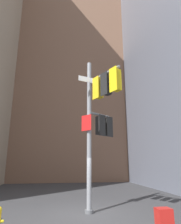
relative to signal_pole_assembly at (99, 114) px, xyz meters
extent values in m
plane|color=#38383A|center=(-0.47, 0.33, -4.70)|extent=(120.00, 120.00, 0.00)
cube|color=brown|center=(-1.38, 22.62, 22.24)|extent=(16.62, 16.62, 53.87)
cylinder|color=gray|center=(-0.47, 0.33, -0.87)|extent=(0.22, 0.22, 7.65)
cylinder|color=#595B5E|center=(-0.47, 0.33, -4.62)|extent=(0.40, 0.40, 0.16)
cylinder|color=gray|center=(0.06, -0.71, 1.80)|extent=(1.16, 2.14, 0.12)
cylinder|color=gray|center=(0.18, 0.81, 0.13)|extent=(1.38, 1.05, 0.12)
cube|color=gold|center=(-0.27, -0.48, 1.20)|extent=(0.24, 0.44, 1.14)
cube|color=gold|center=(-0.10, -0.40, 1.20)|extent=(0.46, 0.46, 1.00)
cylinder|color=#360605|center=(0.08, -0.31, 1.55)|extent=(0.14, 0.21, 0.20)
cube|color=black|center=(0.08, -0.31, 1.67)|extent=(0.16, 0.23, 0.02)
cylinder|color=yellow|center=(0.08, -0.31, 1.20)|extent=(0.14, 0.21, 0.20)
cube|color=black|center=(0.08, -0.31, 1.32)|extent=(0.16, 0.23, 0.02)
cylinder|color=#06311C|center=(0.08, -0.31, 0.85)|extent=(0.14, 0.21, 0.20)
cube|color=black|center=(0.08, -0.31, 0.97)|extent=(0.16, 0.23, 0.02)
cube|color=black|center=(0.02, -1.06, 1.20)|extent=(0.24, 0.44, 1.14)
cube|color=black|center=(0.19, -0.97, 1.20)|extent=(0.46, 0.46, 1.00)
cylinder|color=#360605|center=(0.37, -0.88, 1.55)|extent=(0.14, 0.21, 0.20)
cube|color=black|center=(0.37, -0.88, 1.67)|extent=(0.16, 0.23, 0.02)
cylinder|color=yellow|center=(0.37, -0.88, 1.20)|extent=(0.14, 0.21, 0.20)
cube|color=black|center=(0.37, -0.88, 1.32)|extent=(0.16, 0.23, 0.02)
cylinder|color=#06311C|center=(0.37, -0.88, 0.85)|extent=(0.14, 0.21, 0.20)
cube|color=black|center=(0.37, -0.88, 0.97)|extent=(0.16, 0.23, 0.02)
cube|color=yellow|center=(0.31, -1.63, 1.20)|extent=(0.24, 0.44, 1.14)
cube|color=yellow|center=(0.48, -1.55, 1.20)|extent=(0.46, 0.46, 1.00)
cylinder|color=red|center=(0.65, -1.46, 1.55)|extent=(0.14, 0.21, 0.20)
cube|color=black|center=(0.66, -1.45, 1.67)|extent=(0.16, 0.23, 0.02)
cylinder|color=#3C2C06|center=(0.65, -1.46, 1.20)|extent=(0.14, 0.21, 0.20)
cube|color=black|center=(0.66, -1.45, 1.32)|extent=(0.16, 0.23, 0.02)
cylinder|color=#06311C|center=(0.65, -1.46, 0.85)|extent=(0.14, 0.21, 0.20)
cube|color=black|center=(0.66, -1.45, 0.97)|extent=(0.16, 0.23, 0.02)
cube|color=black|center=(0.29, 0.65, -0.47)|extent=(0.41, 0.31, 1.14)
cube|color=black|center=(0.18, 0.81, -0.47)|extent=(0.47, 0.47, 1.00)
cylinder|color=#360605|center=(0.06, 0.97, -0.12)|extent=(0.20, 0.17, 0.20)
cube|color=black|center=(0.06, 0.97, 0.00)|extent=(0.22, 0.19, 0.02)
cylinder|color=#3C2C06|center=(0.06, 0.97, -0.47)|extent=(0.20, 0.17, 0.20)
cube|color=black|center=(0.06, 0.97, -0.35)|extent=(0.22, 0.19, 0.02)
cylinder|color=#19C672|center=(0.06, 0.97, -0.82)|extent=(0.20, 0.17, 0.20)
cube|color=black|center=(0.06, 0.97, -0.70)|extent=(0.22, 0.19, 0.02)
cube|color=black|center=(0.82, 1.03, -0.47)|extent=(0.41, 0.31, 1.14)
cube|color=black|center=(0.70, 1.19, -0.47)|extent=(0.47, 0.47, 1.00)
cylinder|color=red|center=(0.59, 1.35, -0.12)|extent=(0.20, 0.17, 0.20)
cube|color=black|center=(0.58, 1.35, 0.00)|extent=(0.22, 0.19, 0.02)
cylinder|color=#3C2C06|center=(0.59, 1.35, -0.47)|extent=(0.20, 0.17, 0.20)
cube|color=black|center=(0.58, 1.35, -0.35)|extent=(0.22, 0.19, 0.02)
cylinder|color=#06311C|center=(0.59, 1.35, -0.82)|extent=(0.20, 0.17, 0.20)
cube|color=black|center=(0.58, 1.35, -0.70)|extent=(0.22, 0.19, 0.02)
cube|color=white|center=(-0.36, 0.00, 1.78)|extent=(1.50, 0.51, 0.28)
cube|color=#19479E|center=(-0.36, 0.00, 1.78)|extent=(1.46, 0.50, 0.24)
cube|color=red|center=(-0.64, 0.19, -0.46)|extent=(0.43, 0.49, 0.80)
cube|color=white|center=(-0.64, 0.19, -0.46)|extent=(0.40, 0.46, 0.76)
cylinder|color=yellow|center=(-3.77, -1.77, -4.34)|extent=(0.10, 0.09, 0.09)
cube|color=black|center=(1.39, -3.59, -4.01)|extent=(0.01, 0.29, 0.35)
camera|label=1|loc=(-1.97, -9.52, -2.39)|focal=31.55mm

